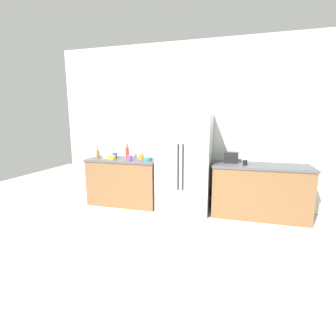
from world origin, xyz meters
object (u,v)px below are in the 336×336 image
toaster (231,157)px  cup_d (245,163)px  refrigerator (185,164)px  bowl_b (111,158)px  cup_b (130,158)px  bottle_a (98,154)px  bottle_b (127,152)px  cup_c (115,155)px  bowl_c (148,159)px  bowl_a (107,157)px  cup_a (141,157)px

toaster → cup_d: toaster is taller
refrigerator → bowl_b: refrigerator is taller
cup_b → bowl_b: (-0.39, 0.03, -0.01)m
refrigerator → cup_d: 1.03m
bottle_a → bottle_b: bearing=21.8°
bowl_b → bottle_a: bearing=171.8°
cup_c → bowl_c: 0.75m
bowl_a → bowl_b: bowl_b is taller
cup_a → cup_b: (-0.15, -0.20, -0.00)m
toaster → cup_a: size_ratio=2.44×
bowl_b → cup_d: bearing=1.2°
bottle_a → toaster: bearing=4.4°
bowl_c → cup_d: bearing=-0.9°
toaster → cup_c: 2.23m
cup_a → bowl_b: 0.57m
cup_c → cup_d: bearing=-3.5°
bottle_a → cup_b: 0.71m
bowl_a → bowl_b: size_ratio=0.88×
toaster → bowl_b: size_ratio=1.45×
cup_b → bottle_a: bearing=174.1°
refrigerator → cup_c: (-1.43, 0.09, 0.09)m
cup_b → bowl_a: cup_b is taller
toaster → cup_c: size_ratio=2.40×
bottle_b → cup_b: (0.18, -0.28, -0.06)m
bottle_b → cup_a: 0.34m
cup_a → bowl_c: (0.16, -0.10, -0.02)m
toaster → cup_c: (-2.23, -0.04, -0.04)m
toaster → bottle_b: bearing=179.5°
bottle_a → bowl_b: size_ratio=1.44×
cup_a → bowl_b: bearing=-162.3°
refrigerator → toaster: bearing=8.9°
bowl_b → bowl_c: bowl_b is taller
refrigerator → bowl_b: (-1.39, -0.11, 0.07)m
toaster → bottle_b: size_ratio=0.85×
cup_b → cup_d: (2.03, 0.08, -0.00)m
bowl_c → toaster: bearing=6.1°
bowl_a → cup_a: bearing=2.8°
bottle_a → cup_b: size_ratio=2.53×
toaster → cup_c: bearing=-179.1°
toaster → bowl_a: 2.38m
cup_b → cup_c: size_ratio=0.94×
bottle_a → cup_d: bearing=0.1°
bottle_b → cup_b: 0.34m
bottle_a → cup_a: bearing=8.5°
toaster → cup_b: (-1.80, -0.26, -0.05)m
bottle_a → bowl_c: 1.01m
bottle_a → bowl_a: bottle_a is taller
cup_a → bowl_c: size_ratio=0.61×
toaster → bowl_a: toaster is taller
cup_b → cup_d: bearing=2.2°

